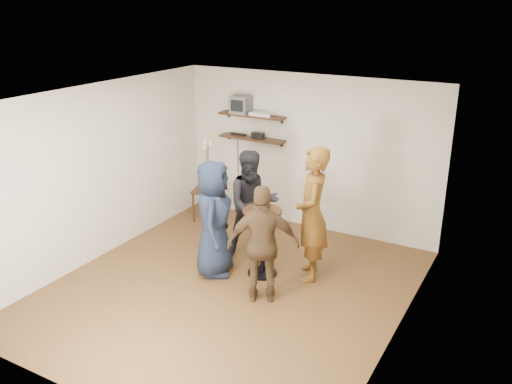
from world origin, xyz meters
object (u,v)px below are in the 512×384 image
radio (258,135)px  person_dark (252,204)px  dvd_deck (262,114)px  person_navy (214,218)px  crt_monitor (241,104)px  person_plaid (312,214)px  side_table (209,194)px  person_brown (263,245)px  drinks_table (262,234)px

radio → person_dark: 1.59m
dvd_deck → person_dark: (0.54, -1.29, -1.08)m
radio → person_navy: size_ratio=0.13×
crt_monitor → person_dark: (0.95, -1.29, -1.20)m
crt_monitor → person_plaid: 2.74m
side_table → person_brown: 2.84m
crt_monitor → drinks_table: size_ratio=0.32×
person_navy → drinks_table: bearing=-90.0°
dvd_deck → person_brown: dvd_deck is taller
radio → person_brown: (1.41, -2.39, -0.73)m
person_plaid → person_navy: (-1.24, -0.56, -0.11)m
radio → person_navy: bearing=-77.6°
crt_monitor → person_navy: size_ratio=0.19×
radio → person_plaid: size_ratio=0.12×
drinks_table → person_plaid: size_ratio=0.52×
person_plaid → crt_monitor: bearing=-151.5°
drinks_table → person_navy: size_ratio=0.59×
person_plaid → person_brown: person_plaid is taller
side_table → person_plaid: 2.64m
side_table → drinks_table: (1.78, -1.29, 0.14)m
dvd_deck → side_table: 1.69m
crt_monitor → drinks_table: (1.40, -1.80, -1.38)m
drinks_table → side_table: bearing=144.0°
crt_monitor → person_dark: crt_monitor is taller
radio → side_table: 1.34m
side_table → radio: bearing=36.0°
crt_monitor → drinks_table: crt_monitor is taller
radio → drinks_table: bearing=-59.1°
drinks_table → person_dark: size_ratio=0.60×
crt_monitor → person_navy: 2.51m
dvd_deck → radio: bearing=180.0°
drinks_table → person_navy: (-0.62, -0.28, 0.20)m
radio → crt_monitor: bearing=180.0°
crt_monitor → person_dark: bearing=-53.6°
dvd_deck → side_table: dvd_deck is taller
person_dark → person_brown: bearing=-95.9°
side_table → drinks_table: bearing=-36.0°
person_plaid → person_brown: size_ratio=1.21×
drinks_table → person_dark: 0.70m
crt_monitor → person_dark: 2.00m
side_table → drinks_table: size_ratio=0.61×
person_brown → crt_monitor: bearing=-83.6°
side_table → person_plaid: (2.39, -1.01, 0.46)m
crt_monitor → person_plaid: bearing=-36.9°
person_navy → radio: bearing=-11.8°
drinks_table → person_dark: bearing=131.3°
person_navy → dvd_deck: bearing=-14.2°
person_brown → person_navy: bearing=-47.7°
radio → person_plaid: (1.69, -1.51, -0.57)m
crt_monitor → drinks_table: 2.66m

